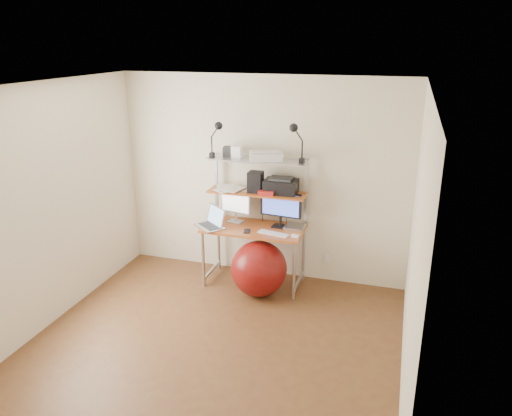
{
  "coord_description": "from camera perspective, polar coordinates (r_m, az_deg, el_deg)",
  "views": [
    {
      "loc": [
        1.65,
        -3.88,
        2.89
      ],
      "look_at": [
        0.11,
        1.15,
        1.09
      ],
      "focal_mm": 35.0,
      "sensor_mm": 36.0,
      "label": 1
    }
  ],
  "objects": [
    {
      "name": "paper_stack",
      "position": [
        6.05,
        -3.2,
        2.24
      ],
      "size": [
        0.39,
        0.39,
        0.02
      ],
      "color": "white",
      "rests_on": "mid_shelf"
    },
    {
      "name": "computer_desk",
      "position": [
        5.95,
        -0.06,
        -0.08
      ],
      "size": [
        1.2,
        0.6,
        1.57
      ],
      "color": "#B66423",
      "rests_on": "ground"
    },
    {
      "name": "clip_lamp_left",
      "position": [
        5.87,
        -4.46,
        8.71
      ],
      "size": [
        0.17,
        0.09,
        0.42
      ],
      "color": "black",
      "rests_on": "top_shelf"
    },
    {
      "name": "monitor_silver",
      "position": [
        6.09,
        -2.35,
        0.53
      ],
      "size": [
        0.4,
        0.17,
        0.44
      ],
      "rotation": [
        0.0,
        0.0,
        -0.17
      ],
      "color": "#BCBCC1",
      "rests_on": "desktop"
    },
    {
      "name": "nas_cube",
      "position": [
        5.91,
        -0.05,
        3.01
      ],
      "size": [
        0.17,
        0.17,
        0.25
      ],
      "primitive_type": "cube",
      "rotation": [
        0.0,
        0.0,
        0.01
      ],
      "color": "black",
      "rests_on": "mid_shelf"
    },
    {
      "name": "mouse",
      "position": [
        5.7,
        4.5,
        -3.22
      ],
      "size": [
        0.1,
        0.07,
        0.03
      ],
      "primitive_type": "cube",
      "rotation": [
        0.0,
        0.0,
        -0.19
      ],
      "color": "silver",
      "rests_on": "desktop"
    },
    {
      "name": "printer",
      "position": [
        5.89,
        2.86,
        2.55
      ],
      "size": [
        0.39,
        0.27,
        0.19
      ],
      "rotation": [
        0.0,
        0.0,
        0.01
      ],
      "color": "black",
      "rests_on": "mid_shelf"
    },
    {
      "name": "red_box",
      "position": [
        5.83,
        1.15,
        1.78
      ],
      "size": [
        0.2,
        0.15,
        0.05
      ],
      "primitive_type": "cube",
      "rotation": [
        0.0,
        0.0,
        0.14
      ],
      "color": "#B3201C",
      "rests_on": "mid_shelf"
    },
    {
      "name": "box_grey",
      "position": [
        6.0,
        -3.19,
        6.5
      ],
      "size": [
        0.12,
        0.12,
        0.11
      ],
      "primitive_type": "cube",
      "rotation": [
        0.0,
        0.0,
        0.12
      ],
      "color": "#2B2B2D",
      "rests_on": "top_shelf"
    },
    {
      "name": "box_white",
      "position": [
        5.9,
        -2.16,
        6.44
      ],
      "size": [
        0.13,
        0.11,
        0.14
      ],
      "primitive_type": "cube",
      "rotation": [
        0.0,
        0.0,
        -0.1
      ],
      "color": "silver",
      "rests_on": "top_shelf"
    },
    {
      "name": "mac_mini",
      "position": [
        5.93,
        4.45,
        -2.2
      ],
      "size": [
        0.23,
        0.23,
        0.04
      ],
      "primitive_type": "cube",
      "rotation": [
        0.0,
        0.0,
        -0.06
      ],
      "color": "#B7B7BB",
      "rests_on": "desktop"
    },
    {
      "name": "monitor_black",
      "position": [
        5.92,
        2.84,
        0.19
      ],
      "size": [
        0.51,
        0.16,
        0.51
      ],
      "rotation": [
        0.0,
        0.0,
        -0.11
      ],
      "color": "black",
      "rests_on": "desktop"
    },
    {
      "name": "room",
      "position": [
        4.52,
        -5.64,
        -2.46
      ],
      "size": [
        3.6,
        3.6,
        3.6
      ],
      "color": "brown",
      "rests_on": "ground"
    },
    {
      "name": "wall_outlet",
      "position": [
        6.28,
        8.18,
        -5.69
      ],
      "size": [
        0.08,
        0.01,
        0.12
      ],
      "primitive_type": "cube",
      "color": "silver",
      "rests_on": "room"
    },
    {
      "name": "laptop",
      "position": [
        6.0,
        -4.98,
        -1.66
      ],
      "size": [
        0.45,
        0.44,
        0.31
      ],
      "rotation": [
        0.0,
        0.0,
        -0.68
      ],
      "color": "#B7B7BB",
      "rests_on": "desktop"
    },
    {
      "name": "phone",
      "position": [
        5.84,
        -1.04,
        -2.66
      ],
      "size": [
        0.1,
        0.14,
        0.01
      ],
      "primitive_type": "cube",
      "rotation": [
        0.0,
        0.0,
        0.22
      ],
      "color": "black",
      "rests_on": "desktop"
    },
    {
      "name": "keyboard",
      "position": [
        5.78,
        2.0,
        -2.93
      ],
      "size": [
        0.39,
        0.18,
        0.01
      ],
      "primitive_type": "cube",
      "rotation": [
        0.0,
        0.0,
        -0.21
      ],
      "color": "silver",
      "rests_on": "desktop"
    },
    {
      "name": "exercise_ball",
      "position": [
        5.87,
        0.33,
        -6.95
      ],
      "size": [
        0.66,
        0.66,
        0.66
      ],
      "primitive_type": "sphere",
      "color": "maroon",
      "rests_on": "floor"
    },
    {
      "name": "clip_lamp_right",
      "position": [
        5.62,
        4.53,
        8.41
      ],
      "size": [
        0.18,
        0.1,
        0.44
      ],
      "color": "black",
      "rests_on": "top_shelf"
    },
    {
      "name": "scanner",
      "position": [
        5.8,
        1.15,
        6.0
      ],
      "size": [
        0.44,
        0.36,
        0.1
      ],
      "rotation": [
        0.0,
        0.0,
        0.34
      ],
      "color": "silver",
      "rests_on": "top_shelf"
    }
  ]
}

